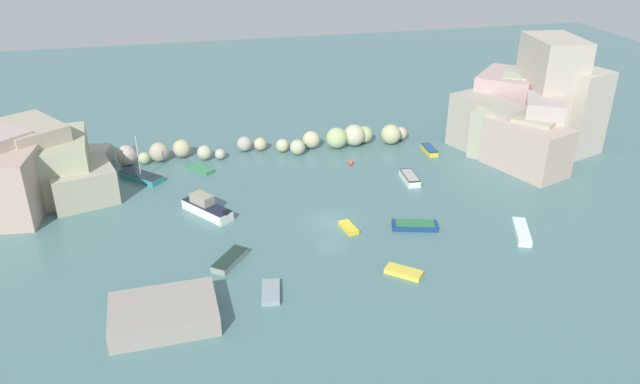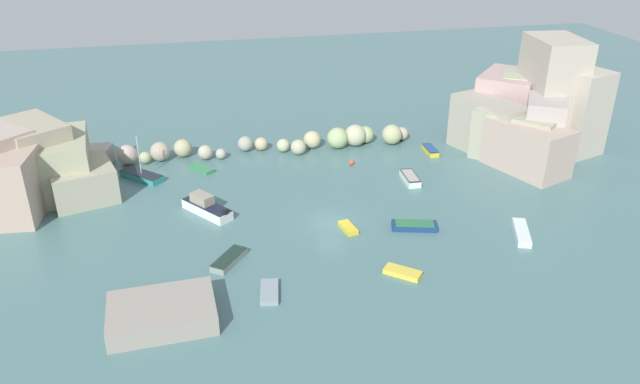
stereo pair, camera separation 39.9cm
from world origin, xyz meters
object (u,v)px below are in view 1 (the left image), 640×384
Objects in this scene: moored_boat_10 at (271,292)px; moored_boat_8 at (201,169)px; moored_boat_5 at (429,150)px; moored_boat_6 at (410,178)px; moored_boat_4 at (349,228)px; moored_boat_7 at (404,272)px; channel_buoy at (351,162)px; moored_boat_2 at (206,207)px; moored_boat_3 at (415,225)px; stone_dock at (164,314)px; moored_boat_0 at (141,176)px; moored_boat_9 at (230,260)px; moored_boat_1 at (522,232)px.

moored_boat_8 is at bearing 18.30° from moored_boat_10.
moored_boat_8 is at bearing -89.66° from moored_boat_5.
moored_boat_4 is at bearing -43.75° from moored_boat_6.
moored_boat_4 is at bearing 147.15° from moored_boat_7.
moored_boat_2 is (-16.71, -8.09, 0.42)m from channel_buoy.
stone_dock is at bearing 36.99° from moored_boat_3.
moored_boat_5 is (10.03, 1.36, 0.04)m from channel_buoy.
moored_boat_0 is 1.28× the size of moored_boat_9.
moored_boat_2 reaches higher than moored_boat_6.
moored_boat_7 is at bearing -24.39° from moored_boat_5.
moored_boat_5 is at bearing 103.86° from moored_boat_7.
moored_boat_5 is (33.05, -0.05, -0.04)m from moored_boat_0.
stone_dock is at bearing 111.06° from moored_boat_10.
moored_boat_4 is 8.37m from moored_boat_7.
channel_buoy is 0.18× the size of moored_boat_8.
moored_boat_10 is (-17.71, -16.83, -0.17)m from moored_boat_6.
moored_boat_9 reaches higher than channel_buoy.
moored_boat_3 is (1.75, -15.27, -0.01)m from channel_buoy.
moored_boat_8 is at bearing -28.10° from moored_boat_3.
moored_boat_3 is at bearing 69.27° from moored_boat_4.
stone_dock is 31.78m from channel_buoy.
moored_boat_2 is (-27.41, 10.53, 0.41)m from moored_boat_1.
moored_boat_10 is at bearing 11.60° from stone_dock.
stone_dock is 1.52× the size of moored_boat_0.
moored_boat_9 is at bearing -56.95° from moored_boat_6.
moored_boat_9 is at bearing -159.43° from moored_boat_7.
moored_boat_5 is 0.87× the size of moored_boat_6.
moored_boat_9 reaches higher than moored_boat_1.
moored_boat_1 reaches higher than moored_boat_8.
moored_boat_4 reaches higher than moored_boat_8.
moored_boat_1 is (31.46, 5.44, -0.49)m from stone_dock.
moored_boat_0 is 6.46m from moored_boat_8.
moored_boat_1 reaches higher than moored_boat_3.
moored_boat_9 reaches higher than moored_boat_4.
moored_boat_7 is at bearing -3.46° from moored_boat_0.
channel_buoy is 23.12m from moored_boat_9.
moored_boat_0 is at bearing 32.71° from moored_boat_10.
moored_boat_0 is 1.55× the size of moored_boat_5.
moored_boat_9 is at bearing -23.05° from moored_boat_0.
moored_boat_2 is 19.81m from moored_boat_3.
moored_boat_9 reaches higher than moored_boat_7.
stone_dock is 31.93m from moored_boat_1.
moored_boat_4 is (-14.95, 4.45, -0.08)m from moored_boat_1.
moored_boat_0 is (-2.25, 25.47, -0.41)m from stone_dock.
moored_boat_0 reaches higher than moored_boat_10.
moored_boat_10 is at bearing -138.16° from moored_boat_7.
stone_dock is at bearing -69.46° from moored_boat_4.
moored_boat_5 is at bearing -100.82° from moored_boat_3.
moored_boat_0 is 25.93m from moored_boat_10.
moored_boat_0 is 31.69m from moored_boat_7.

